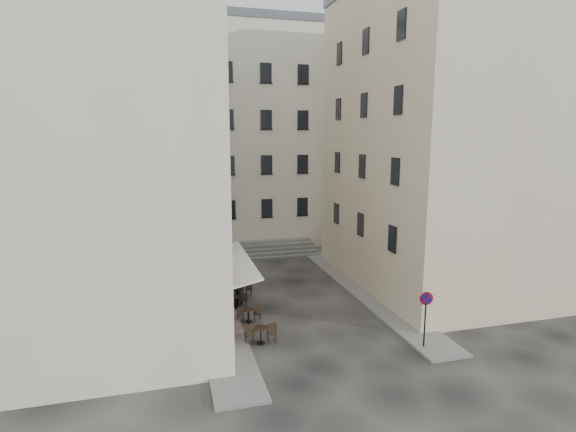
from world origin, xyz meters
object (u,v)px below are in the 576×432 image
object	(u,v)px
no_parking_sign	(426,309)
bistro_table_b	(249,314)
pedestrian	(239,290)
bistro_table_a	(261,333)

from	to	relation	value
no_parking_sign	bistro_table_b	bearing A→B (deg)	157.48
no_parking_sign	pedestrian	xyz separation A→B (m)	(-7.00, 7.45, -1.07)
bistro_table_b	pedestrian	xyz separation A→B (m)	(-0.06, 2.57, 0.38)
no_parking_sign	bistro_table_b	xyz separation A→B (m)	(-6.94, 4.88, -1.44)
bistro_table_b	pedestrian	world-z (taller)	pedestrian
no_parking_sign	bistro_table_a	xyz separation A→B (m)	(-6.86, 2.37, -1.37)
no_parking_sign	pedestrian	bearing A→B (deg)	145.81
pedestrian	bistro_table_a	bearing A→B (deg)	66.61
bistro_table_a	no_parking_sign	bearing A→B (deg)	-19.05
no_parking_sign	pedestrian	size ratio (longest dim) A/B	1.64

